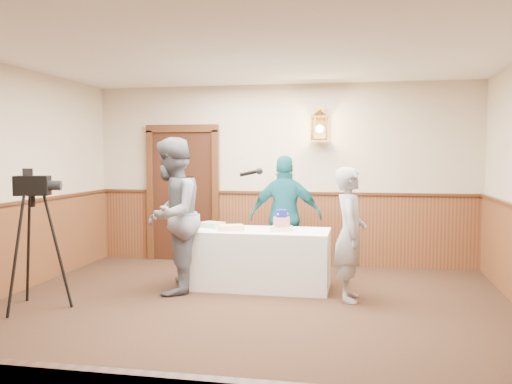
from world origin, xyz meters
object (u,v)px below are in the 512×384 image
at_px(tiered_cake, 282,222).
at_px(sheet_cake_yellow, 231,228).
at_px(display_table, 259,259).
at_px(assistant_p, 286,217).
at_px(sheet_cake_green, 212,225).
at_px(interviewer, 172,216).
at_px(tv_camera_rig, 34,249).
at_px(baker, 350,234).

relative_size(tiered_cake, sheet_cake_yellow, 0.87).
bearing_deg(display_table, assistant_p, 68.48).
height_order(sheet_cake_yellow, sheet_cake_green, sheet_cake_green).
bearing_deg(interviewer, tv_camera_rig, -53.77).
distance_m(display_table, tiered_cake, 0.57).
bearing_deg(interviewer, tiered_cake, 106.75).
relative_size(sheet_cake_yellow, assistant_p, 0.18).
bearing_deg(sheet_cake_yellow, interviewer, -151.91).
xyz_separation_m(display_table, sheet_cake_yellow, (-0.34, -0.10, 0.41)).
xyz_separation_m(sheet_cake_green, baker, (1.82, -0.52, 0.00)).
height_order(interviewer, assistant_p, interviewer).
xyz_separation_m(sheet_cake_yellow, sheet_cake_green, (-0.32, 0.22, 0.00)).
height_order(baker, tv_camera_rig, baker).
bearing_deg(interviewer, sheet_cake_yellow, 116.60).
bearing_deg(sheet_cake_green, tiered_cake, -8.90).
height_order(assistant_p, tv_camera_rig, assistant_p).
height_order(tiered_cake, sheet_cake_yellow, tiered_cake).
xyz_separation_m(baker, assistant_p, (-0.91, 1.05, 0.07)).
xyz_separation_m(tiered_cake, assistant_p, (-0.04, 0.68, -0.00)).
xyz_separation_m(display_table, tv_camera_rig, (-2.26, -1.43, 0.29)).
bearing_deg(tv_camera_rig, assistant_p, 22.19).
bearing_deg(tiered_cake, assistant_p, 93.55).
bearing_deg(sheet_cake_green, interviewer, -121.14).
distance_m(interviewer, baker, 2.18).
xyz_separation_m(display_table, interviewer, (-1.01, -0.46, 0.59)).
xyz_separation_m(tiered_cake, baker, (0.86, -0.37, -0.07)).
bearing_deg(tv_camera_rig, sheet_cake_yellow, 17.27).
xyz_separation_m(interviewer, assistant_p, (1.27, 1.11, -0.11)).
height_order(sheet_cake_yellow, baker, baker).
relative_size(display_table, baker, 1.15).
bearing_deg(tv_camera_rig, sheet_cake_green, 26.68).
distance_m(sheet_cake_yellow, interviewer, 0.78).
relative_size(baker, tv_camera_rig, 1.06).
xyz_separation_m(display_table, baker, (1.16, -0.40, 0.41)).
distance_m(sheet_cake_yellow, tv_camera_rig, 2.34).
bearing_deg(display_table, tv_camera_rig, -147.71).
bearing_deg(tiered_cake, tv_camera_rig, -151.33).
bearing_deg(sheet_cake_yellow, tv_camera_rig, -145.39).
height_order(sheet_cake_yellow, assistant_p, assistant_p).
relative_size(tiered_cake, sheet_cake_green, 0.95).
xyz_separation_m(interviewer, baker, (2.17, 0.06, -0.18)).
bearing_deg(tv_camera_rig, baker, -0.62).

